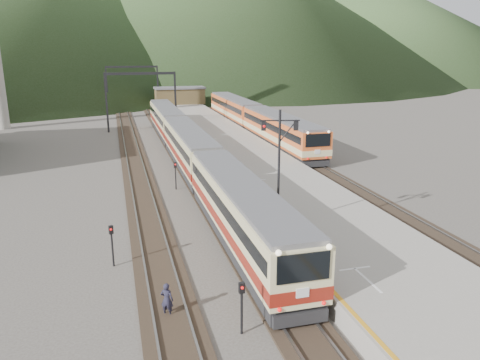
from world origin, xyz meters
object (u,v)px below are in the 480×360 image
object	(u,v)px
main_train	(189,149)
signal_mast	(279,157)
second_train	(254,118)
worker	(167,300)

from	to	relation	value
main_train	signal_mast	xyz separation A→B (m)	(2.11, -18.95, 3.29)
main_train	second_train	distance (m)	20.49
signal_mast	worker	xyz separation A→B (m)	(-7.20, -6.25, -4.40)
main_train	worker	size ratio (longest dim) A/B	36.15
main_train	worker	world-z (taller)	main_train
signal_mast	worker	size ratio (longest dim) A/B	4.45
second_train	signal_mast	bearing A→B (deg)	-104.66
second_train	signal_mast	size ratio (longest dim) A/B	6.04
second_train	main_train	bearing A→B (deg)	-124.15
main_train	second_train	size ratio (longest dim) A/B	1.35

